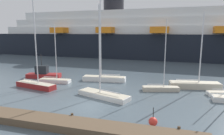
% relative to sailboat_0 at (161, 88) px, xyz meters
% --- Properties ---
extents(ground_plane, '(600.00, 600.00, 0.00)m').
position_rel_sailboat_0_xyz_m(ground_plane, '(-7.14, -8.37, -0.45)').
color(ground_plane, '#4C5B66').
extents(dock_pier, '(22.76, 2.36, 0.79)m').
position_rel_sailboat_0_xyz_m(dock_pier, '(-7.14, -13.38, -0.12)').
color(dock_pier, brown).
rests_on(dock_pier, ground_plane).
extents(sailboat_0, '(5.10, 2.53, 9.64)m').
position_rel_sailboat_0_xyz_m(sailboat_0, '(0.00, 0.00, 0.00)').
color(sailboat_0, '#BCB29E').
rests_on(sailboat_0, ground_plane).
extents(sailboat_1, '(7.12, 2.27, 13.43)m').
position_rel_sailboat_0_xyz_m(sailboat_1, '(-9.24, 3.15, 0.20)').
color(sailboat_1, white).
rests_on(sailboat_1, ground_plane).
extents(sailboat_2, '(5.18, 1.83, 9.03)m').
position_rel_sailboat_0_xyz_m(sailboat_2, '(-16.54, 0.01, -0.03)').
color(sailboat_2, white).
rests_on(sailboat_2, ground_plane).
extents(sailboat_4, '(7.10, 3.95, 11.13)m').
position_rel_sailboat_0_xyz_m(sailboat_4, '(-6.65, -4.91, 0.05)').
color(sailboat_4, white).
rests_on(sailboat_4, ground_plane).
extents(sailboat_5, '(7.19, 3.03, 10.61)m').
position_rel_sailboat_0_xyz_m(sailboat_5, '(4.60, 2.74, 0.11)').
color(sailboat_5, '#BCB29E').
rests_on(sailboat_5, ground_plane).
extents(sailboat_6, '(4.26, 2.14, 7.76)m').
position_rel_sailboat_0_xyz_m(sailboat_6, '(7.82, 0.07, -0.08)').
color(sailboat_6, white).
rests_on(sailboat_6, ground_plane).
extents(sailboat_7, '(6.65, 2.68, 12.77)m').
position_rel_sailboat_0_xyz_m(sailboat_7, '(-17.39, -3.60, 0.17)').
color(sailboat_7, maroon).
rests_on(sailboat_7, ground_plane).
extents(fishing_boat_1, '(6.09, 3.10, 4.21)m').
position_rel_sailboat_0_xyz_m(fishing_boat_1, '(-20.40, 2.48, 0.29)').
color(fishing_boat_1, maroon).
rests_on(fishing_boat_1, ground_plane).
extents(channel_buoy_0, '(0.77, 0.77, 1.66)m').
position_rel_sailboat_0_xyz_m(channel_buoy_0, '(-0.10, -10.98, -0.06)').
color(channel_buoy_0, red).
rests_on(channel_buoy_0, ground_plane).
extents(cruise_ship, '(133.54, 25.38, 21.13)m').
position_rel_sailboat_0_xyz_m(cruise_ship, '(5.87, 37.91, 6.23)').
color(cruise_ship, black).
rests_on(cruise_ship, ground_plane).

